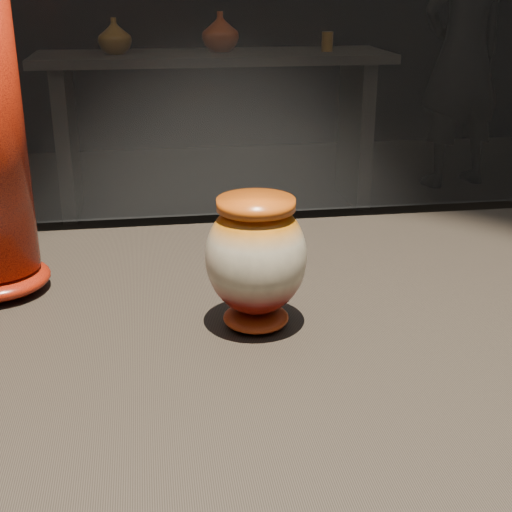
{
  "coord_description": "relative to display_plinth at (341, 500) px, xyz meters",
  "views": [
    {
      "loc": [
        -0.23,
        -0.75,
        1.29
      ],
      "look_at": [
        -0.12,
        0.01,
        0.99
      ],
      "focal_mm": 50.0,
      "sensor_mm": 36.0,
      "label": 1
    }
  ],
  "objects": [
    {
      "name": "back_vase_left",
      "position": [
        -0.38,
        3.38,
        0.37
      ],
      "size": [
        0.2,
        0.2,
        0.19
      ],
      "primitive_type": "imported",
      "rotation": [
        0.0,
        0.0,
        3.04
      ],
      "color": "#9C6C16",
      "rests_on": "back_shelf"
    },
    {
      "name": "visitor",
      "position": [
        1.77,
        3.64,
        0.22
      ],
      "size": [
        0.71,
        0.56,
        1.7
      ],
      "primitive_type": "imported",
      "rotation": [
        0.0,
        0.0,
        3.41
      ],
      "color": "black",
      "rests_on": "ground"
    },
    {
      "name": "back_vase_mid",
      "position": [
        0.21,
        3.43,
        0.38
      ],
      "size": [
        0.26,
        0.26,
        0.22
      ],
      "primitive_type": "imported",
      "rotation": [
        0.0,
        0.0,
        1.27
      ],
      "color": "#630E08",
      "rests_on": "back_shelf"
    },
    {
      "name": "back_shelf",
      "position": [
        0.17,
        3.4,
        0.01
      ],
      "size": [
        2.0,
        0.6,
        0.9
      ],
      "color": "black",
      "rests_on": "ground"
    },
    {
      "name": "main_vase",
      "position": [
        -0.12,
        0.01,
        0.36
      ],
      "size": [
        0.12,
        0.12,
        0.16
      ],
      "rotation": [
        0.0,
        0.0,
        -0.05
      ],
      "color": "#630E08",
      "rests_on": "display_plinth"
    },
    {
      "name": "display_plinth",
      "position": [
        0.0,
        0.0,
        0.0
      ],
      "size": [
        2.0,
        0.8,
        0.9
      ],
      "color": "black",
      "rests_on": "ground"
    },
    {
      "name": "back_vase_right",
      "position": [
        0.81,
        3.36,
        0.32
      ],
      "size": [
        0.06,
        0.06,
        0.11
      ],
      "primitive_type": "cylinder",
      "color": "#9C6C16",
      "rests_on": "back_shelf"
    }
  ]
}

